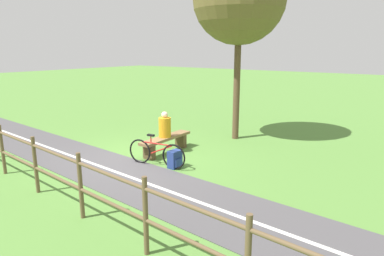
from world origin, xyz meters
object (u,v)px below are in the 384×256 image
at_px(backpack, 175,159).
at_px(bicycle, 156,153).
at_px(person_seated, 165,126).
at_px(bench, 166,141).

bearing_deg(backpack, bicycle, -67.55).
relative_size(person_seated, backpack, 1.63).
xyz_separation_m(person_seated, backpack, (0.83, 1.06, -0.60)).
bearing_deg(backpack, bench, -129.34).
height_order(bicycle, backpack, bicycle).
height_order(bench, backpack, bench).
xyz_separation_m(bench, backpack, (0.87, 1.06, -0.12)).
bearing_deg(bicycle, bench, 109.18).
xyz_separation_m(person_seated, bicycle, (1.03, 0.58, -0.47)).
distance_m(person_seated, backpack, 1.47).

